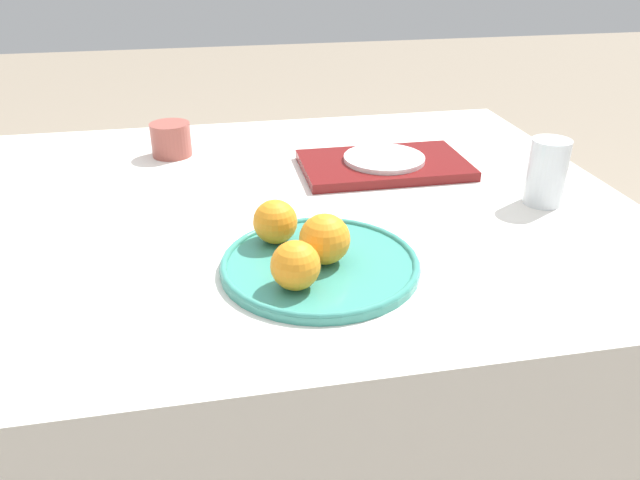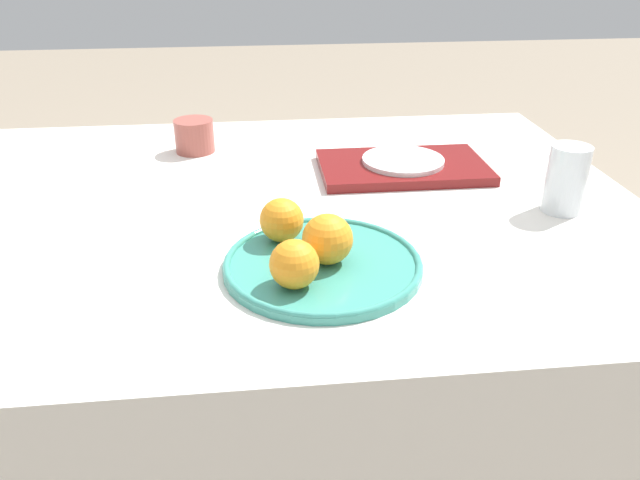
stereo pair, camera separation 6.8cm
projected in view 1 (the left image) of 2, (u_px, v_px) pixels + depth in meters
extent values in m
cube|color=silver|center=(254.00, 367.00, 1.35)|extent=(1.46, 1.06, 0.77)
cylinder|color=teal|center=(320.00, 265.00, 0.95)|extent=(0.30, 0.30, 0.01)
torus|color=teal|center=(320.00, 262.00, 0.95)|extent=(0.30, 0.30, 0.01)
sphere|color=orange|center=(325.00, 239.00, 0.93)|extent=(0.08, 0.08, 0.08)
sphere|color=orange|center=(295.00, 265.00, 0.87)|extent=(0.07, 0.07, 0.07)
sphere|color=orange|center=(275.00, 222.00, 0.99)|extent=(0.07, 0.07, 0.07)
cylinder|color=silver|center=(547.00, 172.00, 1.15)|extent=(0.07, 0.07, 0.12)
cube|color=maroon|center=(384.00, 165.00, 1.33)|extent=(0.35, 0.21, 0.02)
cylinder|color=white|center=(384.00, 158.00, 1.32)|extent=(0.17, 0.17, 0.01)
cylinder|color=#9E4C42|center=(171.00, 139.00, 1.39)|extent=(0.09, 0.09, 0.07)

